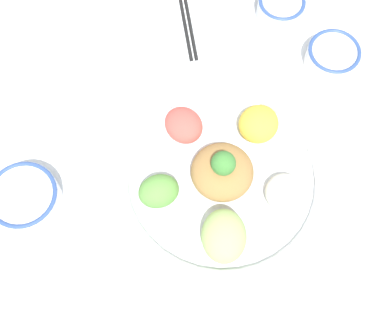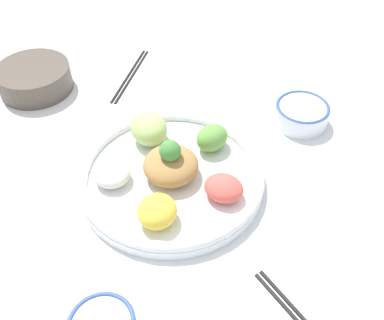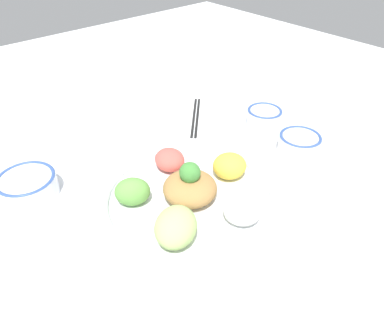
# 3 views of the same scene
# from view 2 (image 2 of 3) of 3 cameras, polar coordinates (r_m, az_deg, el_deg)

# --- Properties ---
(ground_plane) EXTENTS (2.40, 2.40, 0.00)m
(ground_plane) POSITION_cam_2_polar(r_m,az_deg,el_deg) (0.89, -1.68, -1.77)
(ground_plane) COLOR white
(salad_platter) EXTENTS (0.36, 0.36, 0.10)m
(salad_platter) POSITION_cam_2_polar(r_m,az_deg,el_deg) (0.86, -2.74, -1.53)
(salad_platter) COLOR white
(salad_platter) RESTS_ON ground_plane
(sauce_bowl_red) EXTENTS (0.12, 0.12, 0.05)m
(sauce_bowl_red) POSITION_cam_2_polar(r_m,az_deg,el_deg) (1.01, 13.75, 5.79)
(sauce_bowl_red) COLOR white
(sauce_bowl_red) RESTS_ON ground_plane
(side_serving_bowl) EXTENTS (0.17, 0.17, 0.06)m
(side_serving_bowl) POSITION_cam_2_polar(r_m,az_deg,el_deg) (1.14, -19.41, 9.91)
(side_serving_bowl) COLOR #51473D
(side_serving_bowl) RESTS_ON ground_plane
(chopsticks_pair_far) EXTENTS (0.23, 0.03, 0.01)m
(chopsticks_pair_far) POSITION_cam_2_polar(r_m,az_deg,el_deg) (1.15, -7.84, 10.67)
(chopsticks_pair_far) COLOR black
(chopsticks_pair_far) RESTS_ON ground_plane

